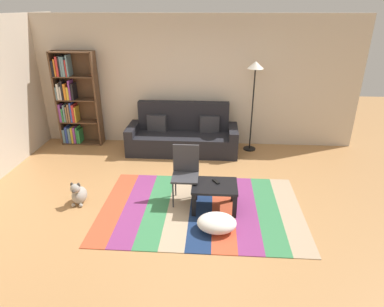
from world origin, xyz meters
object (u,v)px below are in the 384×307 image
at_px(couch, 183,136).
at_px(standing_lamp, 255,77).
at_px(tv_remote, 216,182).
at_px(bookshelf, 73,101).
at_px(folding_chair, 186,169).
at_px(coffee_table, 214,189).
at_px(pouf, 217,223).
at_px(dog, 79,194).

distance_m(couch, standing_lamp, 1.87).
bearing_deg(tv_remote, bookshelf, 109.77).
distance_m(standing_lamp, folding_chair, 2.62).
distance_m(couch, coffee_table, 2.27).
distance_m(pouf, tv_remote, 0.69).
bearing_deg(dog, coffee_table, -0.18).
bearing_deg(folding_chair, dog, -126.25).
bearing_deg(dog, couch, 56.75).
bearing_deg(bookshelf, coffee_table, -38.74).
height_order(bookshelf, standing_lamp, bookshelf).
relative_size(coffee_table, pouf, 1.24).
relative_size(pouf, tv_remote, 3.60).
bearing_deg(tv_remote, couch, 75.81).
distance_m(tv_remote, folding_chair, 0.51).
relative_size(bookshelf, coffee_table, 2.97).
bearing_deg(tv_remote, dog, 149.42).
bearing_deg(bookshelf, standing_lamp, -1.82).
xyz_separation_m(bookshelf, standing_lamp, (3.80, -0.12, 0.58)).
bearing_deg(dog, tv_remote, 1.99).
height_order(pouf, standing_lamp, standing_lamp).
distance_m(couch, bookshelf, 2.48).
distance_m(standing_lamp, tv_remote, 2.62).
height_order(coffee_table, pouf, coffee_table).
bearing_deg(folding_chair, bookshelf, -174.51).
relative_size(pouf, dog, 1.36).
bearing_deg(tv_remote, folding_chair, 129.32).
height_order(couch, tv_remote, couch).
height_order(dog, folding_chair, folding_chair).
relative_size(couch, coffee_table, 3.37).
xyz_separation_m(dog, tv_remote, (2.11, 0.07, 0.26)).
xyz_separation_m(coffee_table, tv_remote, (0.02, 0.08, 0.09)).
height_order(coffee_table, standing_lamp, standing_lamp).
bearing_deg(bookshelf, folding_chair, -40.41).
xyz_separation_m(couch, folding_chair, (0.23, -1.94, 0.20)).
xyz_separation_m(couch, dog, (-1.42, -2.16, -0.18)).
bearing_deg(bookshelf, couch, -6.78).
height_order(standing_lamp, tv_remote, standing_lamp).
distance_m(bookshelf, tv_remote, 3.92).
relative_size(standing_lamp, tv_remote, 12.31).
height_order(pouf, folding_chair, folding_chair).
relative_size(dog, standing_lamp, 0.22).
bearing_deg(coffee_table, dog, 179.82).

